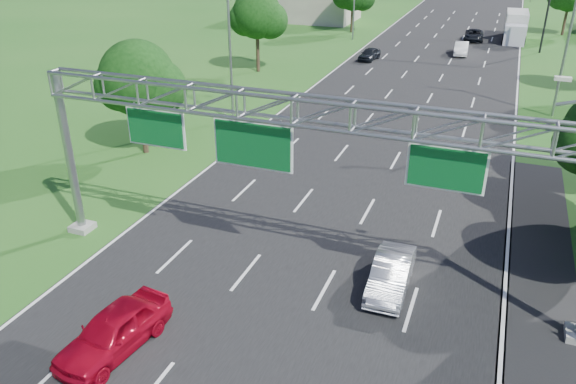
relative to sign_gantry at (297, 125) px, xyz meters
The scene contains 16 objects.
ground 19.28m from the sign_gantry, 91.05° to the left, with size 220.00×220.00×0.00m, color #1F5419.
road 19.28m from the sign_gantry, 91.05° to the left, with size 18.00×180.00×0.02m, color black.
road_flare 12.20m from the sign_gantry, 11.47° to the left, with size 3.00×30.00×0.02m, color black.
sign_gantry is the anchor object (origin of this frame).
traffic_signal 53.51m from the sign_gantry, 82.32° to the left, with size 12.21×0.24×7.00m.
streetlight_l_near 21.47m from the sign_gantry, 122.87° to the left, with size 2.97×0.22×10.16m.
streetlight_r_mid 30.10m from the sign_gantry, 68.60° to the left, with size 2.97×0.22×10.16m.
tree_verge_la 17.56m from the sign_gantry, 144.84° to the left, with size 5.76×4.80×7.40m.
tree_verge_lb 36.85m from the sign_gantry, 116.19° to the left, with size 5.76×4.80×8.06m.
building_left 69.82m from the sign_gantry, 108.69° to the left, with size 14.00×10.00×5.00m, color gray.
red_coupe 10.00m from the sign_gantry, 124.02° to the right, with size 1.88×4.68×1.60m, color #A7071D.
silver_sedan 7.39m from the sign_gantry, ahead, with size 1.49×4.27×1.41m, color #ACB0B8.
car_queue_b 58.16m from the sign_gantry, 87.15° to the left, with size 2.27×4.93×1.37m, color black.
car_queue_c 43.13m from the sign_gantry, 99.40° to the left, with size 1.54×3.82×1.30m, color black.
car_queue_d 49.00m from the sign_gantry, 87.43° to the left, with size 1.49×4.27×1.41m, color white.
box_truck 61.06m from the sign_gantry, 82.76° to the left, with size 2.77×9.02×3.40m.
Camera 1 is at (7.32, -7.03, 13.91)m, focal length 35.00 mm.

